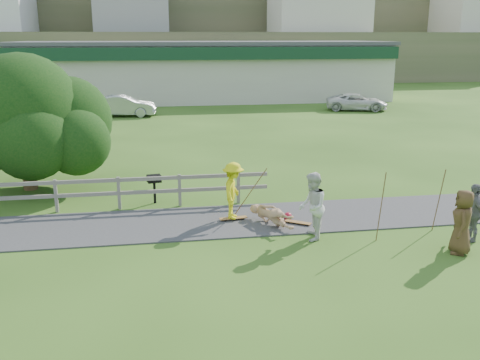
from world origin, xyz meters
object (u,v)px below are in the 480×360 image
Objects in this scene: tree at (26,136)px; bbq at (155,189)px; spectator_b at (473,212)px; skater_fallen at (272,215)px; car_silver at (123,106)px; car_white at (357,102)px; spectator_a at (312,207)px; spectator_c at (462,222)px; skater_rider at (233,194)px.

bbq is (4.59, -2.53, -1.52)m from tree.
tree is (-13.32, 7.50, 1.19)m from spectator_b.
tree is at bearing 119.18° from skater_fallen.
tree is (-8.06, 5.39, 1.69)m from skater_fallen.
bbq is at bearing -168.89° from car_silver.
spectator_b is 0.36× the size of car_white.
spectator_a is 0.28× the size of tree.
spectator_c is 0.26× the size of tree.
car_white reaches higher than bbq.
car_white is at bearing -83.19° from car_silver.
car_white is at bearing -11.33° from skater_rider.
spectator_c reaches higher than spectator_b.
skater_rider is at bearing -54.33° from bbq.
car_silver is (-10.72, 26.07, -0.07)m from spectator_b.
tree reaches higher than bbq.
spectator_a is 27.97m from car_white.
skater_rider reaches higher than skater_fallen.
spectator_a is 6.01m from bbq.
skater_rider is 1.00× the size of skater_fallen.
skater_fallen is 5.69m from spectator_b.
car_white is 26.54m from bbq.
spectator_c is (3.58, -1.62, -0.10)m from spectator_a.
tree is (-6.98, 4.80, 1.13)m from skater_rider.
skater_rider is at bearing 124.36° from skater_fallen.
car_silver reaches higher than car_white.
car_silver is 17.63m from car_white.
spectator_b is (4.40, -0.83, -0.14)m from spectator_a.
spectator_c is 28.27m from car_white.
spectator_b reaches higher than bbq.
tree reaches higher than spectator_b.
spectator_a is 11.19m from tree.
spectator_c is 0.38× the size of car_silver.
spectator_a is at bearing -54.48° from bbq.
tree reaches higher than spectator_a.
car_white is at bearing 171.32° from spectator_a.
spectator_c reaches higher than car_silver.
skater_rider is 27.16m from car_white.
tree is at bearing -97.66° from spectator_c.
skater_rider is at bearing -163.67° from car_silver.
tree is at bearing 73.38° from skater_rider.
tree is (-2.60, -18.58, 1.26)m from car_silver.
bbq is (-7.91, 5.76, -0.37)m from spectator_c.
bbq is (-2.39, 2.27, -0.39)m from skater_rider.
spectator_c is at bearing -39.79° from spectator_b.
car_silver is at bearing 84.60° from bbq.
spectator_a is at bearing -160.22° from car_silver.
skater_rider is 0.26× the size of tree.
spectator_b is (5.26, -2.11, 0.51)m from skater_fallen.
bbq is at bearing 64.33° from skater_rider.
skater_rider is 1.78× the size of bbq.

